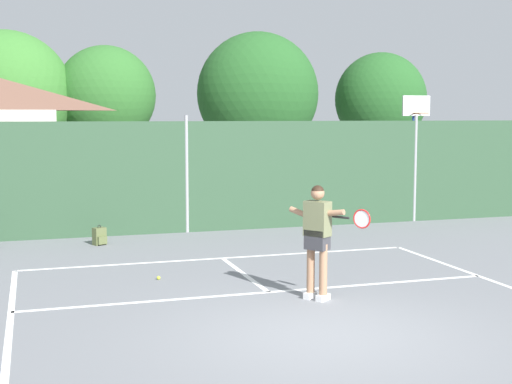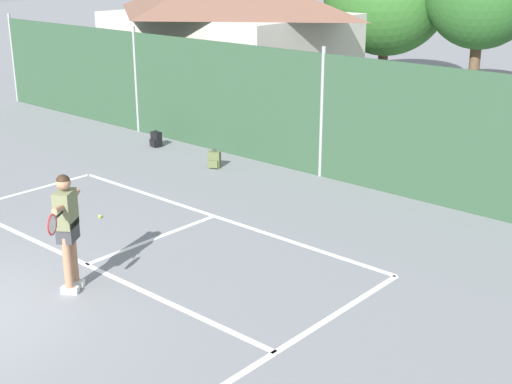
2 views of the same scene
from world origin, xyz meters
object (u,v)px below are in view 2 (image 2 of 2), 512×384
Objects in this scene: tennis_player at (67,223)px; backpack_black at (156,140)px; backpack_olive at (214,160)px; tennis_ball at (100,216)px.

backpack_black is at bearing 130.28° from tennis_player.
tennis_player is 8.45m from backpack_black.
backpack_black is 2.55m from backpack_olive.
backpack_olive is at bearing -8.05° from backpack_black.
tennis_ball is 0.14× the size of backpack_olive.
tennis_player reaches higher than backpack_olive.
tennis_player is at bearing -44.36° from tennis_ball.
tennis_player is 4.01× the size of backpack_olive.
tennis_ball is 3.95m from backpack_olive.
backpack_black is (-5.43, 6.41, -0.92)m from tennis_player.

